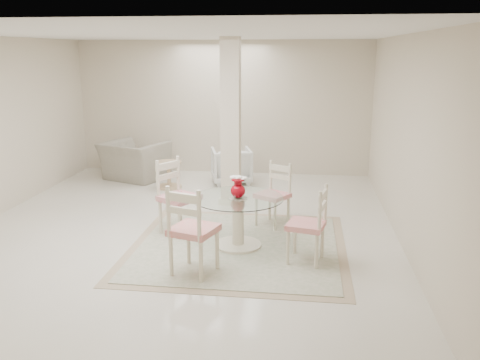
# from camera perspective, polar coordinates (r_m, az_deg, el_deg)

# --- Properties ---
(ground) EXTENTS (7.00, 7.00, 0.00)m
(ground) POSITION_cam_1_polar(r_m,az_deg,el_deg) (7.44, -6.29, -5.29)
(ground) COLOR silver
(ground) RESTS_ON ground
(room_shell) EXTENTS (6.02, 7.02, 2.71)m
(room_shell) POSITION_cam_1_polar(r_m,az_deg,el_deg) (7.04, -6.70, 9.09)
(room_shell) COLOR beige
(room_shell) RESTS_ON ground
(column) EXTENTS (0.30, 0.30, 2.70)m
(column) POSITION_cam_1_polar(r_m,az_deg,el_deg) (8.27, -1.03, 6.43)
(column) COLOR beige
(column) RESTS_ON ground
(area_rug) EXTENTS (2.78, 2.78, 0.02)m
(area_rug) POSITION_cam_1_polar(r_m,az_deg,el_deg) (6.69, -0.22, -7.44)
(area_rug) COLOR tan
(area_rug) RESTS_ON ground
(dining_table) EXTENTS (1.16, 1.16, 0.67)m
(dining_table) POSITION_cam_1_polar(r_m,az_deg,el_deg) (6.57, -0.23, -4.74)
(dining_table) COLOR beige
(dining_table) RESTS_ON ground
(red_vase) EXTENTS (0.22, 0.19, 0.29)m
(red_vase) POSITION_cam_1_polar(r_m,az_deg,el_deg) (6.44, -0.22, -0.82)
(red_vase) COLOR #A30512
(red_vase) RESTS_ON dining_table
(dining_chair_east) EXTENTS (0.50, 0.50, 1.05)m
(dining_chair_east) POSITION_cam_1_polar(r_m,az_deg,el_deg) (6.07, 8.07, -4.39)
(dining_chair_east) COLOR beige
(dining_chair_east) RESTS_ON ground
(dining_chair_north) EXTENTS (0.56, 0.56, 1.02)m
(dining_chair_north) POSITION_cam_1_polar(r_m,az_deg,el_deg) (7.35, 3.98, -1.08)
(dining_chair_north) COLOR beige
(dining_chair_north) RESTS_ON ground
(dining_chair_west) EXTENTS (0.64, 0.64, 1.15)m
(dining_chair_west) POSITION_cam_1_polar(r_m,az_deg,el_deg) (7.06, -7.28, -1.22)
(dining_chair_west) COLOR beige
(dining_chair_west) RESTS_ON ground
(dining_chair_south) EXTENTS (0.59, 0.59, 1.17)m
(dining_chair_south) POSITION_cam_1_polar(r_m,az_deg,el_deg) (5.67, -5.60, -4.97)
(dining_chair_south) COLOR #EEE4C4
(dining_chair_south) RESTS_ON ground
(recliner_taupe) EXTENTS (1.43, 1.34, 0.74)m
(recliner_taupe) POSITION_cam_1_polar(r_m,az_deg,el_deg) (10.27, -11.76, 2.15)
(recliner_taupe) COLOR gray
(recliner_taupe) RESTS_ON ground
(armchair_white) EXTENTS (0.90, 0.91, 0.68)m
(armchair_white) POSITION_cam_1_polar(r_m,az_deg,el_deg) (9.76, -0.97, 1.63)
(armchair_white) COLOR white
(armchair_white) RESTS_ON ground
(side_table) EXTENTS (0.48, 0.48, 0.50)m
(side_table) POSITION_cam_1_polar(r_m,az_deg,el_deg) (9.53, -7.99, 0.49)
(side_table) COLOR tan
(side_table) RESTS_ON ground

